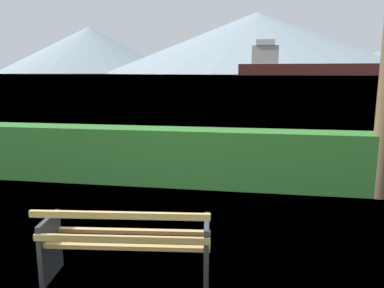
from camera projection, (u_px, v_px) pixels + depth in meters
The scene contains 6 objects.
ground_plane at pixel (129, 278), 4.08m from camera, with size 1400.00×1400.00×0.00m, color #4C6B33.
water_surface at pixel (254, 75), 303.28m from camera, with size 620.00×620.00×0.00m, color #6B8EA3.
park_bench at pixel (126, 243), 3.94m from camera, with size 1.80×0.76×0.87m.
hedge_row at pixel (187, 157), 7.38m from camera, with size 11.37×0.65×1.11m, color #2D6B28.
cargo_ship_large at pixel (301, 65), 249.87m from camera, with size 97.26×17.53×23.24m.
distant_hills at pixel (241, 47), 533.27m from camera, with size 758.41×411.51×81.81m.
Camera 1 is at (1.29, -3.58, 2.18)m, focal length 35.39 mm.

